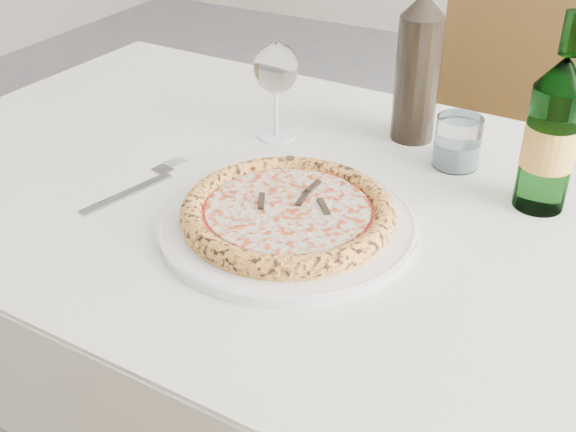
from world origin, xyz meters
name	(u,v)px	position (x,y,z in m)	size (l,w,h in m)	color
dining_table	(320,248)	(0.25, -0.14, 0.67)	(1.44, 0.89, 0.76)	brown
chair_far	(496,152)	(0.34, 0.59, 0.53)	(0.48, 0.48, 0.93)	brown
plate	(288,223)	(0.25, -0.24, 0.76)	(0.35, 0.35, 0.02)	white
pizza	(288,212)	(0.25, -0.24, 0.78)	(0.29, 0.29, 0.03)	#E3A95F
fork	(138,186)	(0.00, -0.25, 0.76)	(0.05, 0.22, 0.00)	gray
wine_glass	(276,70)	(0.09, 0.00, 0.87)	(0.07, 0.07, 0.16)	white
tumbler	(457,145)	(0.39, 0.05, 0.79)	(0.07, 0.07, 0.08)	silver
beer_bottle	(552,134)	(0.53, -0.02, 0.87)	(0.07, 0.07, 0.27)	#407942
wine_bottle	(418,66)	(0.29, 0.11, 0.88)	(0.07, 0.07, 0.29)	black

